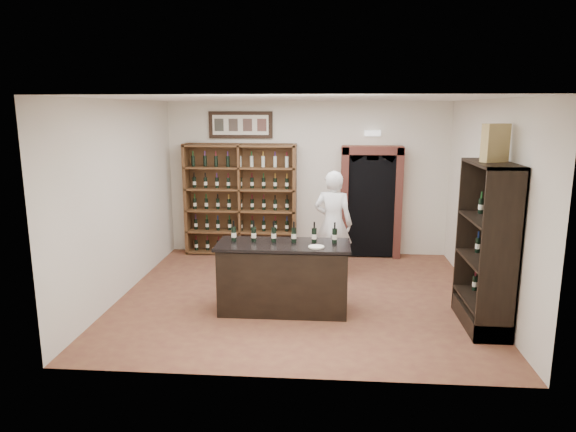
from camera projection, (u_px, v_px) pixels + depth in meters
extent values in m
plane|color=brown|center=(299.00, 296.00, 8.00)|extent=(5.50, 5.50, 0.00)
plane|color=white|center=(300.00, 99.00, 7.38)|extent=(5.50, 5.50, 0.00)
cube|color=silver|center=(307.00, 179.00, 10.13)|extent=(5.50, 0.04, 3.00)
cube|color=silver|center=(122.00, 199.00, 7.90)|extent=(0.04, 5.00, 3.00)
cube|color=silver|center=(488.00, 204.00, 7.48)|extent=(0.04, 5.00, 3.00)
cube|color=brown|center=(242.00, 198.00, 10.28)|extent=(2.20, 0.02, 2.20)
cube|color=brown|center=(187.00, 199.00, 10.19)|extent=(0.06, 0.38, 2.20)
cube|color=brown|center=(295.00, 201.00, 10.02)|extent=(0.06, 0.38, 2.20)
cube|color=brown|center=(240.00, 200.00, 10.11)|extent=(0.04, 0.38, 2.20)
cube|color=brown|center=(241.00, 252.00, 10.32)|extent=(2.18, 0.38, 0.04)
cube|color=brown|center=(241.00, 231.00, 10.24)|extent=(2.18, 0.38, 0.04)
cube|color=brown|center=(241.00, 210.00, 10.15)|extent=(2.18, 0.38, 0.03)
cube|color=brown|center=(240.00, 189.00, 10.06)|extent=(2.18, 0.38, 0.04)
cube|color=brown|center=(240.00, 168.00, 9.98)|extent=(2.18, 0.38, 0.04)
cube|color=brown|center=(239.00, 146.00, 9.89)|extent=(2.18, 0.38, 0.04)
cube|color=black|center=(241.00, 125.00, 9.98)|extent=(1.25, 0.04, 0.52)
cube|color=black|center=(371.00, 203.00, 9.97)|extent=(0.97, 0.29, 2.05)
cube|color=#9D4A3D|center=(344.00, 202.00, 9.98)|extent=(0.14, 0.35, 2.15)
cube|color=#9D4A3D|center=(398.00, 203.00, 9.90)|extent=(0.14, 0.35, 2.15)
cube|color=#9D4A3D|center=(372.00, 150.00, 9.73)|extent=(1.15, 0.35, 0.16)
cube|color=white|center=(373.00, 133.00, 9.77)|extent=(0.30, 0.10, 0.10)
cube|color=black|center=(283.00, 279.00, 7.33)|extent=(1.80, 0.70, 0.94)
cube|color=black|center=(283.00, 245.00, 7.23)|extent=(1.88, 0.78, 0.04)
cylinder|color=black|center=(234.00, 234.00, 7.34)|extent=(0.07, 0.07, 0.21)
cylinder|color=white|center=(234.00, 235.00, 7.34)|extent=(0.07, 0.07, 0.07)
cylinder|color=black|center=(233.00, 224.00, 7.31)|extent=(0.03, 0.03, 0.09)
cylinder|color=black|center=(254.00, 234.00, 7.32)|extent=(0.07, 0.07, 0.21)
cylinder|color=white|center=(254.00, 235.00, 7.32)|extent=(0.07, 0.07, 0.07)
cylinder|color=black|center=(254.00, 224.00, 7.29)|extent=(0.03, 0.03, 0.09)
cylinder|color=black|center=(274.00, 235.00, 7.30)|extent=(0.07, 0.07, 0.21)
cylinder|color=white|center=(274.00, 236.00, 7.30)|extent=(0.07, 0.07, 0.07)
cylinder|color=black|center=(274.00, 224.00, 7.26)|extent=(0.03, 0.03, 0.09)
cylinder|color=black|center=(294.00, 235.00, 7.27)|extent=(0.07, 0.07, 0.21)
cylinder|color=white|center=(294.00, 236.00, 7.28)|extent=(0.07, 0.07, 0.07)
cylinder|color=black|center=(294.00, 225.00, 7.24)|extent=(0.03, 0.03, 0.09)
cylinder|color=black|center=(314.00, 235.00, 7.25)|extent=(0.07, 0.07, 0.21)
cylinder|color=white|center=(314.00, 236.00, 7.25)|extent=(0.07, 0.07, 0.07)
cylinder|color=black|center=(314.00, 225.00, 7.22)|extent=(0.03, 0.03, 0.09)
cylinder|color=black|center=(335.00, 236.00, 7.23)|extent=(0.07, 0.07, 0.21)
cylinder|color=white|center=(335.00, 237.00, 7.23)|extent=(0.07, 0.07, 0.07)
cylinder|color=black|center=(335.00, 225.00, 7.20)|extent=(0.03, 0.03, 0.09)
cube|color=black|center=(504.00, 246.00, 6.69)|extent=(0.02, 1.20, 2.20)
cube|color=black|center=(500.00, 259.00, 6.14)|extent=(0.48, 0.04, 2.20)
cube|color=black|center=(474.00, 235.00, 7.27)|extent=(0.48, 0.04, 2.20)
cube|color=black|center=(493.00, 164.00, 6.48)|extent=(0.48, 1.20, 0.04)
cube|color=black|center=(480.00, 316.00, 6.91)|extent=(0.48, 1.20, 0.24)
cube|color=black|center=(481.00, 300.00, 6.86)|extent=(0.48, 1.16, 0.03)
cube|color=black|center=(485.00, 261.00, 6.75)|extent=(0.48, 1.16, 0.03)
cube|color=black|center=(488.00, 220.00, 6.63)|extent=(0.48, 1.16, 0.03)
imported|color=white|center=(333.00, 223.00, 8.85)|extent=(0.75, 0.57, 1.84)
cylinder|color=white|center=(316.00, 247.00, 7.02)|extent=(0.22, 0.22, 0.02)
cube|color=tan|center=(495.00, 143.00, 6.44)|extent=(0.37, 0.26, 0.48)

